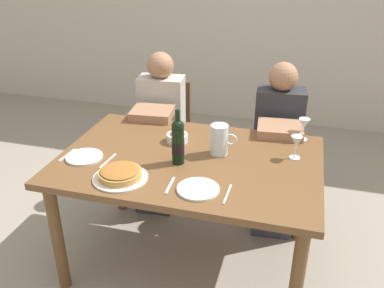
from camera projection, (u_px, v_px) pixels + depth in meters
ground_plane at (190, 259)px, 2.73m from camera, size 8.00×8.00×0.00m
dining_table at (189, 172)px, 2.43m from camera, size 1.50×1.00×0.76m
wine_bottle at (178, 142)px, 2.28m from camera, size 0.07×0.07×0.32m
water_pitcher at (219, 141)px, 2.41m from camera, size 0.16×0.10×0.18m
baked_tart at (120, 174)px, 2.17m from camera, size 0.29×0.29×0.06m
salad_bowl at (177, 137)px, 2.57m from camera, size 0.13×0.13×0.06m
wine_glass_left_diner at (304, 125)px, 2.57m from camera, size 0.07×0.07×0.14m
wine_glass_right_diner at (296, 143)px, 2.35m from camera, size 0.07×0.07×0.14m
dinner_plate_left_setting at (198, 189)px, 2.08m from camera, size 0.22×0.22×0.01m
dinner_plate_right_setting at (84, 157)px, 2.39m from camera, size 0.21×0.21×0.01m
fork_left_setting at (170, 185)px, 2.12m from camera, size 0.02×0.16×0.00m
knife_left_setting at (227, 194)px, 2.05m from camera, size 0.01×0.18×0.00m
knife_right_setting at (108, 161)px, 2.36m from camera, size 0.02×0.18×0.00m
spoon_right_setting at (67, 155)px, 2.42m from camera, size 0.02×0.16×0.00m
chair_left at (167, 128)px, 3.41m from camera, size 0.44×0.44×0.87m
diner_left at (159, 126)px, 3.15m from camera, size 0.37×0.53×1.16m
chair_right at (276, 143)px, 3.16m from camera, size 0.44×0.44×0.87m
diner_right at (277, 143)px, 2.90m from camera, size 0.37×0.53×1.16m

